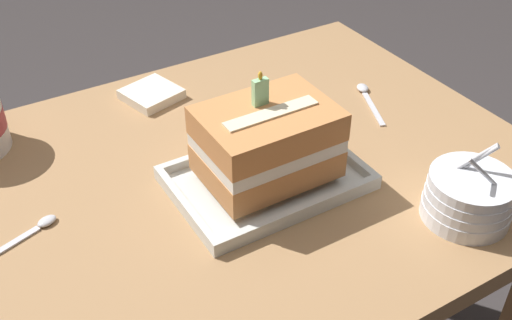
# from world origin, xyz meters

# --- Properties ---
(dining_table) EXTENTS (0.95, 0.76, 0.75)m
(dining_table) POSITION_xyz_m (0.00, 0.00, 0.63)
(dining_table) COLOR #9E754C
(dining_table) RESTS_ON ground_plane
(foil_tray) EXTENTS (0.30, 0.21, 0.02)m
(foil_tray) POSITION_xyz_m (0.01, -0.05, 0.76)
(foil_tray) COLOR silver
(foil_tray) RESTS_ON dining_table
(birthday_cake) EXTENTS (0.20, 0.14, 0.17)m
(birthday_cake) POSITION_xyz_m (0.01, -0.05, 0.83)
(birthday_cake) COLOR #C68048
(birthday_cake) RESTS_ON foil_tray
(bowl_stack) EXTENTS (0.13, 0.13, 0.13)m
(bowl_stack) POSITION_xyz_m (0.22, -0.27, 0.79)
(bowl_stack) COLOR white
(bowl_stack) RESTS_ON dining_table
(serving_spoon_near_tray) EXTENTS (0.12, 0.05, 0.01)m
(serving_spoon_near_tray) POSITION_xyz_m (-0.34, 0.02, 0.75)
(serving_spoon_near_tray) COLOR silver
(serving_spoon_near_tray) RESTS_ON dining_table
(serving_spoon_by_bowls) EXTENTS (0.07, 0.14, 0.01)m
(serving_spoon_by_bowls) POSITION_xyz_m (0.31, 0.07, 0.75)
(serving_spoon_by_bowls) COLOR silver
(serving_spoon_by_bowls) RESTS_ON dining_table
(napkin_pile) EXTENTS (0.12, 0.12, 0.02)m
(napkin_pile) POSITION_xyz_m (-0.05, 0.28, 0.76)
(napkin_pile) COLOR silver
(napkin_pile) RESTS_ON dining_table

